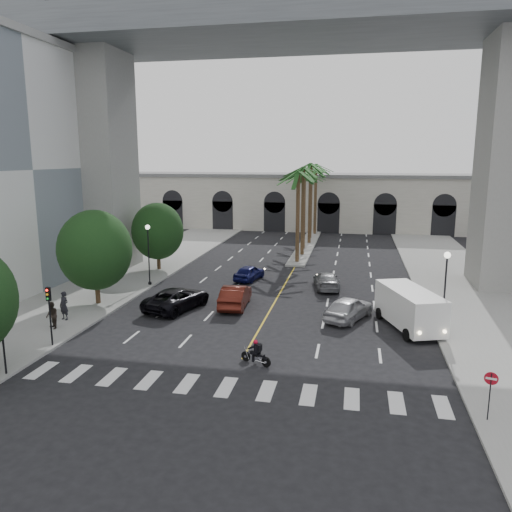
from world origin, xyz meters
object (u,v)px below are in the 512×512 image
at_px(lamp_post_right, 445,286).
at_px(car_c, 177,299).
at_px(motorcycle_rider, 257,353).
at_px(traffic_signal_near, 2,329).
at_px(car_d, 326,281).
at_px(car_a, 349,308).
at_px(pedestrian_b, 52,315).
at_px(lamp_post_left_far, 148,250).
at_px(pedestrian_a, 64,306).
at_px(car_b, 235,296).
at_px(car_e, 249,273).
at_px(traffic_signal_far, 49,306).
at_px(do_not_enter_sign, 490,386).
at_px(cargo_van, 410,307).

height_order(lamp_post_right, car_c, lamp_post_right).
bearing_deg(motorcycle_rider, traffic_signal_near, -137.08).
distance_m(lamp_post_right, car_d, 13.05).
distance_m(traffic_signal_near, car_a, 21.20).
bearing_deg(car_c, car_d, -125.50).
bearing_deg(car_d, pedestrian_b, 30.98).
bearing_deg(lamp_post_left_far, traffic_signal_near, -89.69).
distance_m(lamp_post_right, pedestrian_a, 24.81).
distance_m(lamp_post_left_far, lamp_post_right, 24.16).
bearing_deg(car_b, traffic_signal_near, 54.95).
distance_m(motorcycle_rider, car_e, 18.82).
bearing_deg(traffic_signal_near, traffic_signal_far, 90.00).
relative_size(motorcycle_rider, car_c, 0.31).
bearing_deg(do_not_enter_sign, cargo_van, 114.23).
bearing_deg(lamp_post_left_far, do_not_enter_sign, -38.92).
relative_size(lamp_post_left_far, car_d, 1.12).
bearing_deg(traffic_signal_near, pedestrian_a, 102.92).
bearing_deg(car_a, motorcycle_rider, 85.61).
bearing_deg(cargo_van, lamp_post_right, -47.11).
bearing_deg(car_d, car_c, 28.53).
bearing_deg(lamp_post_left_far, car_c, -51.57).
height_order(cargo_van, pedestrian_b, cargo_van).
xyz_separation_m(car_e, pedestrian_a, (-9.82, -13.88, 0.43)).
bearing_deg(pedestrian_a, car_b, 42.68).
relative_size(car_a, do_not_enter_sign, 2.09).
distance_m(traffic_signal_far, pedestrian_a, 5.01).
bearing_deg(pedestrian_b, car_e, 96.44).
relative_size(traffic_signal_far, motorcycle_rider, 2.06).
bearing_deg(motorcycle_rider, lamp_post_left_far, 155.20).
relative_size(car_c, pedestrian_a, 2.96).
xyz_separation_m(car_a, do_not_enter_sign, (5.97, -12.72, 0.84)).
xyz_separation_m(motorcycle_rider, pedestrian_b, (-13.89, 2.63, 0.40)).
xyz_separation_m(traffic_signal_far, car_b, (8.60, 10.02, -1.68)).
distance_m(lamp_post_left_far, traffic_signal_far, 14.52).
xyz_separation_m(lamp_post_right, traffic_signal_near, (-22.70, -10.50, -0.71)).
bearing_deg(pedestrian_b, car_c, 81.80).
height_order(lamp_post_left_far, pedestrian_a, lamp_post_left_far).
height_order(car_b, cargo_van, cargo_van).
xyz_separation_m(traffic_signal_near, car_a, (16.93, 12.65, -1.70)).
bearing_deg(pedestrian_b, lamp_post_right, 46.89).
bearing_deg(car_e, traffic_signal_near, 82.88).
xyz_separation_m(car_c, do_not_enter_sign, (18.33, -12.69, 0.85)).
distance_m(lamp_post_right, motorcycle_rider, 12.62).
relative_size(car_d, cargo_van, 0.74).
bearing_deg(lamp_post_right, car_c, 173.33).
xyz_separation_m(pedestrian_b, do_not_enter_sign, (24.56, -6.67, 0.63)).
xyz_separation_m(traffic_signal_near, car_e, (7.89, 22.29, -1.82)).
distance_m(car_a, cargo_van, 4.11).
bearing_deg(car_d, car_b, 37.09).
height_order(motorcycle_rider, car_c, car_c).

